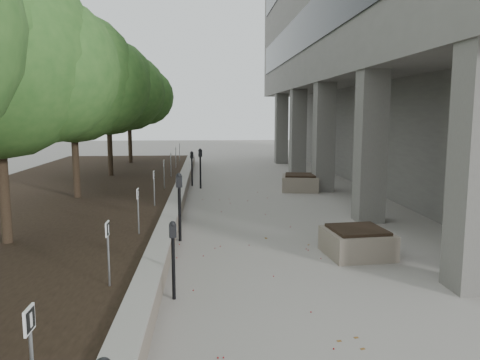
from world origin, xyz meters
name	(u,v)px	position (x,y,z in m)	size (l,w,h in m)	color
ground	(275,322)	(0.00, 0.00, 0.00)	(90.00, 90.00, 0.00)	gray
retaining_wall	(179,195)	(-1.82, 9.00, 0.25)	(0.39, 26.00, 0.50)	gray
planting_bed	(64,198)	(-5.50, 9.00, 0.20)	(7.00, 26.00, 0.40)	black
crabapple_tree_3	(73,105)	(-4.80, 8.00, 3.12)	(4.60, 4.00, 5.44)	#2E5E24
crabapple_tree_4	(108,107)	(-4.80, 13.00, 3.12)	(4.60, 4.00, 5.44)	#2E5E24
crabapple_tree_5	(129,109)	(-4.80, 18.00, 3.12)	(4.60, 4.00, 5.44)	#2E5E24
parking_sign_2	(108,254)	(-2.35, 0.50, 0.88)	(0.04, 0.22, 0.96)	black
parking_sign_3	(138,211)	(-2.35, 3.50, 0.88)	(0.04, 0.22, 0.96)	black
parking_sign_4	(154,188)	(-2.35, 6.50, 0.88)	(0.04, 0.22, 0.96)	black
parking_sign_5	(164,174)	(-2.35, 9.50, 0.88)	(0.04, 0.22, 0.96)	black
parking_sign_6	(171,164)	(-2.35, 12.50, 0.88)	(0.04, 0.22, 0.96)	black
parking_sign_7	(176,157)	(-2.35, 15.50, 0.88)	(0.04, 0.22, 0.96)	black
parking_sign_8	(180,152)	(-2.35, 18.50, 0.88)	(0.04, 0.22, 0.96)	black
parking_meter_2	(173,260)	(-1.46, 0.92, 0.63)	(0.12, 0.09, 1.25)	black
parking_meter_3	(180,207)	(-1.55, 4.34, 0.78)	(0.15, 0.11, 1.57)	black
parking_meter_4	(200,168)	(-1.18, 11.90, 0.78)	(0.15, 0.11, 1.56)	black
parking_meter_5	(192,169)	(-1.52, 12.55, 0.70)	(0.14, 0.10, 1.40)	black
planter_front	(357,242)	(2.12, 2.97, 0.29)	(1.23, 1.23, 0.58)	gray
planter_back	(300,182)	(2.57, 11.15, 0.31)	(1.33, 1.33, 0.62)	gray
berry_scatter	(241,232)	(-0.10, 5.00, 0.01)	(3.30, 14.10, 0.02)	maroon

